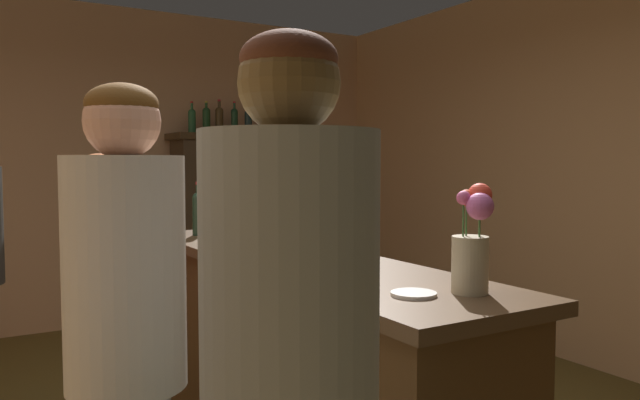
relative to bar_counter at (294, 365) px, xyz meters
The scene contains 20 objects.
wall_back 3.44m from the bar_counter, 96.84° to the left, with size 6.01×0.12×2.88m, color tan.
bar_counter is the anchor object (origin of this frame).
display_cabinet 3.11m from the bar_counter, 74.58° to the left, with size 0.93×0.46×1.74m.
wine_bottle_pinot 0.92m from the bar_counter, 93.60° to the left, with size 0.08×0.08×0.31m.
wine_bottle_merlot 0.74m from the bar_counter, 95.19° to the left, with size 0.07×0.07×0.33m.
wine_bottle_malbec 0.77m from the bar_counter, 102.77° to the right, with size 0.08×0.08×0.31m.
wine_bottle_chardonnay 1.18m from the bar_counter, 97.02° to the left, with size 0.07×0.07×0.32m.
wine_bottle_rose 0.69m from the bar_counter, 156.23° to the left, with size 0.07×0.07×0.32m.
wine_glass_front 0.67m from the bar_counter, 67.74° to the left, with size 0.06×0.06×0.15m.
wine_glass_mid 0.78m from the bar_counter, 114.35° to the left, with size 0.07×0.07×0.15m.
wine_glass_rear 1.18m from the bar_counter, 77.11° to the left, with size 0.07×0.07×0.16m.
flower_arrangement 1.24m from the bar_counter, 83.65° to the right, with size 0.14×0.14×0.36m.
cheese_plate 1.09m from the bar_counter, 94.52° to the right, with size 0.15×0.15×0.01m, color white.
display_bottle_left 3.31m from the bar_counter, 79.64° to the left, with size 0.07×0.07×0.29m.
display_bottle_midleft 3.34m from the bar_counter, 77.07° to the left, with size 0.07×0.07×0.30m.
display_bottle_center 3.37m from the bar_counter, 74.76° to the left, with size 0.07×0.07×0.32m.
display_bottle_midright 3.41m from the bar_counter, 72.06° to the left, with size 0.07×0.07×0.31m.
display_bottle_right 3.45m from the bar_counter, 69.58° to the left, with size 0.07×0.07×0.32m.
patron_in_grey 0.95m from the bar_counter, 148.84° to the left, with size 0.33×0.33×1.52m.
patron_near_entrance 1.29m from the bar_counter, 140.83° to the right, with size 0.33×0.33×1.70m.
Camera 1 is at (-0.95, -2.31, 1.48)m, focal length 34.41 mm.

